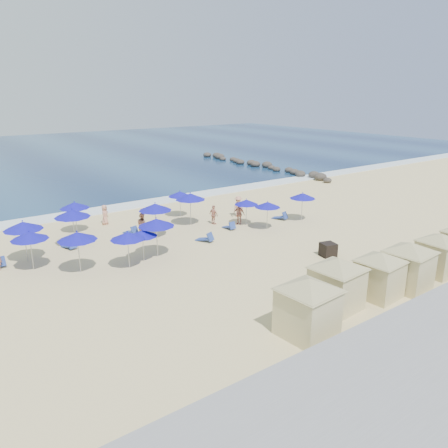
{
  "coord_description": "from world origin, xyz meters",
  "views": [
    {
      "loc": [
        -15.9,
        -21.47,
        10.19
      ],
      "look_at": [
        1.9,
        3.0,
        1.0
      ],
      "focal_mm": 35.0,
      "sensor_mm": 36.0,
      "label": 1
    }
  ],
  "objects": [
    {
      "name": "umbrella_7",
      "position": [
        1.55,
        7.01,
        2.34
      ],
      "size": [
        2.37,
        2.37,
        2.69
      ],
      "color": "#A5A8AD",
      "rests_on": "ground"
    },
    {
      "name": "rock_jetty",
      "position": [
        24.01,
        24.9,
        0.36
      ],
      "size": [
        2.56,
        26.66,
        0.96
      ],
      "color": "#2B2724",
      "rests_on": "ground"
    },
    {
      "name": "umbrella_9",
      "position": [
        2.14,
        9.62,
        1.98
      ],
      "size": [
        2.0,
        2.0,
        2.28
      ],
      "color": "#A5A8AD",
      "rests_on": "ground"
    },
    {
      "name": "umbrella_4",
      "position": [
        -6.44,
        10.4,
        2.13
      ],
      "size": [
        2.16,
        2.16,
        2.45
      ],
      "color": "#A5A8AD",
      "rests_on": "ground"
    },
    {
      "name": "umbrella_13",
      "position": [
        -6.14,
        1.64,
        2.05
      ],
      "size": [
        2.07,
        2.07,
        2.36
      ],
      "color": "#A5A8AD",
      "rests_on": "ground"
    },
    {
      "name": "cabana_3",
      "position": [
        4.78,
        -9.79,
        1.64
      ],
      "size": [
        4.55,
        4.55,
        2.87
      ],
      "color": "#CBBE8B",
      "rests_on": "ground"
    },
    {
      "name": "beachgoer_2",
      "position": [
        3.15,
        6.12,
        0.78
      ],
      "size": [
        0.49,
        0.96,
        1.57
      ],
      "primitive_type": "imported",
      "rotation": [
        0.0,
        0.0,
        1.7
      ],
      "color": "tan",
      "rests_on": "ground"
    },
    {
      "name": "beach_chair_4",
      "position": [
        3.4,
        4.29,
        0.23
      ],
      "size": [
        0.55,
        1.21,
        0.66
      ],
      "color": "navy",
      "rests_on": "ground"
    },
    {
      "name": "umbrella_12",
      "position": [
        -4.93,
        2.17,
        1.83
      ],
      "size": [
        1.85,
        1.85,
        2.11
      ],
      "color": "#A5A8AD",
      "rests_on": "ground"
    },
    {
      "name": "umbrella_10",
      "position": [
        5.14,
        4.45,
        1.88
      ],
      "size": [
        1.9,
        1.9,
        2.17
      ],
      "color": "#A5A8AD",
      "rests_on": "ground"
    },
    {
      "name": "beachgoer_1",
      "position": [
        -2.9,
        6.47,
        0.92
      ],
      "size": [
        0.76,
        0.94,
        1.84
      ],
      "primitive_type": "imported",
      "rotation": [
        0.0,
        0.0,
        1.64
      ],
      "color": "tan",
      "rests_on": "ground"
    },
    {
      "name": "beachgoer_3",
      "position": [
        6.11,
        6.74,
        0.89
      ],
      "size": [
        1.28,
        0.94,
        1.78
      ],
      "primitive_type": "imported",
      "rotation": [
        0.0,
        0.0,
        0.26
      ],
      "color": "tan",
      "rests_on": "ground"
    },
    {
      "name": "ground",
      "position": [
        0.0,
        0.0,
        0.0
      ],
      "size": [
        160.0,
        160.0,
        0.0
      ],
      "primitive_type": "plane",
      "color": "beige",
      "rests_on": "ground"
    },
    {
      "name": "umbrella_2",
      "position": [
        -7.56,
        7.33,
        2.37
      ],
      "size": [
        2.4,
        2.4,
        2.74
      ],
      "color": "#A5A8AD",
      "rests_on": "ground"
    },
    {
      "name": "cabana_2",
      "position": [
        2.67,
        -9.48,
        1.54
      ],
      "size": [
        4.27,
        4.27,
        2.69
      ],
      "color": "#CBBE8B",
      "rests_on": "ground"
    },
    {
      "name": "beach_chair_3",
      "position": [
        0.3,
        2.94,
        0.25
      ],
      "size": [
        1.06,
        1.44,
        0.72
      ],
      "color": "navy",
      "rests_on": "ground"
    },
    {
      "name": "beach_chair_5",
      "position": [
        8.47,
        3.92,
        0.25
      ],
      "size": [
        0.96,
        1.42,
        0.72
      ],
      "color": "navy",
      "rests_on": "ground"
    },
    {
      "name": "beachgoer_5",
      "position": [
        4.81,
        4.96,
        0.85
      ],
      "size": [
        0.78,
        1.07,
        1.69
      ],
      "primitive_type": "imported",
      "rotation": [
        0.0,
        0.0,
        5.13
      ],
      "color": "tan",
      "rests_on": "ground"
    },
    {
      "name": "surf_line",
      "position": [
        0.0,
        15.5,
        0.04
      ],
      "size": [
        160.0,
        2.5,
        0.08
      ],
      "primitive_type": "cube",
      "color": "white",
      "rests_on": "ground"
    },
    {
      "name": "umbrella_3",
      "position": [
        -8.74,
        2.73,
        2.24
      ],
      "size": [
        2.27,
        2.27,
        2.58
      ],
      "color": "#A5A8AD",
      "rests_on": "ground"
    },
    {
      "name": "seawall",
      "position": [
        0.0,
        -13.5,
        0.65
      ],
      "size": [
        160.0,
        6.1,
        1.22
      ],
      "color": "gray",
      "rests_on": "ground"
    },
    {
      "name": "cabana_0",
      "position": [
        -3.06,
        -9.94,
        1.68
      ],
      "size": [
        4.66,
        4.66,
        2.93
      ],
      "color": "#CBBE8B",
      "rests_on": "ground"
    },
    {
      "name": "ocean",
      "position": [
        0.0,
        55.0,
        0.03
      ],
      "size": [
        160.0,
        80.0,
        0.06
      ],
      "primitive_type": "cube",
      "color": "#0D254C",
      "rests_on": "ground"
    },
    {
      "name": "beach_chair_1",
      "position": [
        -7.98,
        7.15,
        0.24
      ],
      "size": [
        0.84,
        1.35,
        0.69
      ],
      "color": "navy",
      "rests_on": "ground"
    },
    {
      "name": "umbrella_0",
      "position": [
        -10.89,
        4.74,
        2.15
      ],
      "size": [
        2.18,
        2.18,
        2.48
      ],
      "color": "#A5A8AD",
      "rests_on": "ground"
    },
    {
      "name": "umbrella_1",
      "position": [
        -10.86,
        6.41,
        2.33
      ],
      "size": [
        2.36,
        2.36,
        2.69
      ],
      "color": "#A5A8AD",
      "rests_on": "ground"
    },
    {
      "name": "beachgoer_4",
      "position": [
        -3.91,
        11.18,
        0.81
      ],
      "size": [
        0.91,
        0.93,
        1.61
      ],
      "primitive_type": "imported",
      "rotation": [
        0.0,
        0.0,
        0.84
      ],
      "color": "tan",
      "rests_on": "ground"
    },
    {
      "name": "beach_chair_2",
      "position": [
        -3.26,
        7.61,
        0.24
      ],
      "size": [
        0.87,
        1.35,
        0.68
      ],
      "color": "navy",
      "rests_on": "ground"
    },
    {
      "name": "cabana_1",
      "position": [
        -0.09,
        -9.02,
        1.64
      ],
      "size": [
        4.54,
        4.54,
        2.86
      ],
      "color": "#CBBE8B",
      "rests_on": "ground"
    },
    {
      "name": "cabana_4",
      "position": [
        8.0,
        -9.69,
        1.55
      ],
      "size": [
        4.31,
        4.31,
        2.71
      ],
      "color": "#CBBE8B",
      "rests_on": "ground"
    },
    {
      "name": "trash_bin",
      "position": [
        5.06,
        -4.07,
        0.44
      ],
      "size": [
        1.07,
        1.07,
        0.89
      ],
      "primitive_type": "cube",
      "rotation": [
        0.0,
        0.0,
        -0.25
      ],
      "color": "black",
      "rests_on": "ground"
    },
    {
      "name": "umbrella_6",
      "position": [
        -3.87,
        2.34,
        2.3
      ],
      "size": [
        2.33,
        2.33,
        2.65
      ],
      "color": "#A5A8AD",
      "rests_on": "ground"
    },
    {
      "name": "umbrella_5",
      "position": [
        -2.19,
        5.73,
        2.33
      ],
      "size": [
        2.36,
        2.36,
        2.69
      ],
      "color": "#A5A8AD",
      "rests_on": "ground"
    },
    {
      "name": "umbrella_11",
      "position": [
        9.64,
        2.75,
        2.09
      ],
      "size": [
        2.11,
        2.11,
        2.4
      ],
      "color": "#A5A8AD",
      "rests_on": "ground"
    },
    {
      "name": "umbrella_8",
      "position": [
        5.75,
        2.63,
        1.96
      ],
      "size": [
        1.98,
        1.98,
        2.26
      ],
      "color": "#A5A8AD",
      "rests_on": "ground"
    }
  ]
}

